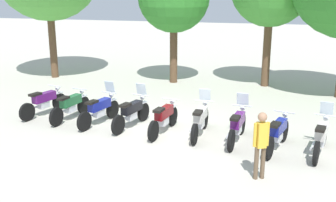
{
  "coord_description": "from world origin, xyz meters",
  "views": [
    {
      "loc": [
        3.2,
        -12.07,
        4.56
      ],
      "look_at": [
        0.0,
        0.5,
        0.9
      ],
      "focal_mm": 44.14,
      "sensor_mm": 36.0,
      "label": 1
    }
  ],
  "objects_px": {
    "motorcycle_8": "(321,136)",
    "person_0": "(261,141)",
    "motorcycle_1": "(71,106)",
    "motorcycle_0": "(44,102)",
    "motorcycle_6": "(237,125)",
    "motorcycle_7": "(278,133)",
    "motorcycle_4": "(164,118)",
    "motorcycle_5": "(200,119)",
    "motorcycle_2": "(100,109)",
    "motorcycle_3": "(132,112)"
  },
  "relations": [
    {
      "from": "motorcycle_6",
      "to": "motorcycle_7",
      "type": "relative_size",
      "value": 1.02
    },
    {
      "from": "motorcycle_3",
      "to": "motorcycle_5",
      "type": "distance_m",
      "value": 2.33
    },
    {
      "from": "motorcycle_0",
      "to": "motorcycle_4",
      "type": "bearing_deg",
      "value": -83.22
    },
    {
      "from": "motorcycle_0",
      "to": "motorcycle_8",
      "type": "bearing_deg",
      "value": -82.3
    },
    {
      "from": "motorcycle_2",
      "to": "motorcycle_5",
      "type": "distance_m",
      "value": 3.5
    },
    {
      "from": "motorcycle_1",
      "to": "motorcycle_3",
      "type": "height_order",
      "value": "motorcycle_3"
    },
    {
      "from": "motorcycle_0",
      "to": "motorcycle_4",
      "type": "relative_size",
      "value": 0.98
    },
    {
      "from": "motorcycle_3",
      "to": "person_0",
      "type": "height_order",
      "value": "person_0"
    },
    {
      "from": "motorcycle_1",
      "to": "person_0",
      "type": "distance_m",
      "value": 7.28
    },
    {
      "from": "motorcycle_0",
      "to": "motorcycle_2",
      "type": "xyz_separation_m",
      "value": [
        2.34,
        -0.42,
        0.01
      ]
    },
    {
      "from": "motorcycle_0",
      "to": "motorcycle_7",
      "type": "xyz_separation_m",
      "value": [
        8.17,
        -1.27,
        0.0
      ]
    },
    {
      "from": "motorcycle_5",
      "to": "motorcycle_6",
      "type": "bearing_deg",
      "value": -99.81
    },
    {
      "from": "motorcycle_2",
      "to": "motorcycle_3",
      "type": "xyz_separation_m",
      "value": [
        1.17,
        -0.05,
        0.0
      ]
    },
    {
      "from": "motorcycle_4",
      "to": "motorcycle_8",
      "type": "distance_m",
      "value": 4.71
    },
    {
      "from": "motorcycle_0",
      "to": "motorcycle_1",
      "type": "bearing_deg",
      "value": -84.89
    },
    {
      "from": "motorcycle_5",
      "to": "person_0",
      "type": "distance_m",
      "value": 3.29
    },
    {
      "from": "motorcycle_6",
      "to": "person_0",
      "type": "xyz_separation_m",
      "value": [
        0.74,
        -2.38,
        0.47
      ]
    },
    {
      "from": "motorcycle_5",
      "to": "motorcycle_6",
      "type": "relative_size",
      "value": 1.0
    },
    {
      "from": "motorcycle_1",
      "to": "motorcycle_8",
      "type": "height_order",
      "value": "motorcycle_8"
    },
    {
      "from": "motorcycle_5",
      "to": "motorcycle_2",
      "type": "bearing_deg",
      "value": 88.05
    },
    {
      "from": "motorcycle_4",
      "to": "motorcycle_0",
      "type": "bearing_deg",
      "value": 89.55
    },
    {
      "from": "motorcycle_0",
      "to": "motorcycle_5",
      "type": "bearing_deg",
      "value": -80.88
    },
    {
      "from": "motorcycle_4",
      "to": "motorcycle_2",
      "type": "bearing_deg",
      "value": 90.8
    },
    {
      "from": "motorcycle_3",
      "to": "motorcycle_5",
      "type": "height_order",
      "value": "same"
    },
    {
      "from": "motorcycle_4",
      "to": "motorcycle_1",
      "type": "bearing_deg",
      "value": 90.11
    },
    {
      "from": "motorcycle_4",
      "to": "person_0",
      "type": "height_order",
      "value": "person_0"
    },
    {
      "from": "motorcycle_1",
      "to": "motorcycle_6",
      "type": "bearing_deg",
      "value": -87.39
    },
    {
      "from": "motorcycle_2",
      "to": "motorcycle_4",
      "type": "xyz_separation_m",
      "value": [
        2.33,
        -0.31,
        -0.01
      ]
    },
    {
      "from": "motorcycle_6",
      "to": "motorcycle_3",
      "type": "bearing_deg",
      "value": 89.37
    },
    {
      "from": "motorcycle_3",
      "to": "motorcycle_1",
      "type": "bearing_deg",
      "value": 97.22
    },
    {
      "from": "motorcycle_5",
      "to": "person_0",
      "type": "relative_size",
      "value": 1.3
    },
    {
      "from": "motorcycle_1",
      "to": "motorcycle_3",
      "type": "relative_size",
      "value": 1.01
    },
    {
      "from": "motorcycle_6",
      "to": "person_0",
      "type": "height_order",
      "value": "person_0"
    },
    {
      "from": "motorcycle_7",
      "to": "motorcycle_6",
      "type": "bearing_deg",
      "value": 88.65
    },
    {
      "from": "person_0",
      "to": "motorcycle_0",
      "type": "bearing_deg",
      "value": -139.4
    },
    {
      "from": "motorcycle_4",
      "to": "person_0",
      "type": "xyz_separation_m",
      "value": [
        3.08,
        -2.57,
        0.49
      ]
    },
    {
      "from": "motorcycle_8",
      "to": "person_0",
      "type": "bearing_deg",
      "value": 154.43
    },
    {
      "from": "motorcycle_5",
      "to": "motorcycle_6",
      "type": "height_order",
      "value": "same"
    },
    {
      "from": "motorcycle_8",
      "to": "person_0",
      "type": "distance_m",
      "value": 2.6
    },
    {
      "from": "motorcycle_7",
      "to": "person_0",
      "type": "distance_m",
      "value": 2.13
    },
    {
      "from": "motorcycle_3",
      "to": "motorcycle_2",
      "type": "bearing_deg",
      "value": 100.97
    },
    {
      "from": "motorcycle_6",
      "to": "motorcycle_7",
      "type": "xyz_separation_m",
      "value": [
        1.17,
        -0.35,
        -0.01
      ]
    },
    {
      "from": "motorcycle_6",
      "to": "motorcycle_0",
      "type": "bearing_deg",
      "value": 89.31
    },
    {
      "from": "motorcycle_5",
      "to": "motorcycle_8",
      "type": "relative_size",
      "value": 1.02
    },
    {
      "from": "motorcycle_8",
      "to": "motorcycle_6",
      "type": "bearing_deg",
      "value": 93.6
    },
    {
      "from": "motorcycle_2",
      "to": "motorcycle_7",
      "type": "xyz_separation_m",
      "value": [
        5.83,
        -0.85,
        -0.01
      ]
    },
    {
      "from": "motorcycle_3",
      "to": "person_0",
      "type": "relative_size",
      "value": 1.28
    },
    {
      "from": "motorcycle_0",
      "to": "motorcycle_7",
      "type": "distance_m",
      "value": 8.26
    },
    {
      "from": "motorcycle_6",
      "to": "motorcycle_8",
      "type": "xyz_separation_m",
      "value": [
        2.34,
        -0.39,
        0.0
      ]
    },
    {
      "from": "motorcycle_4",
      "to": "motorcycle_8",
      "type": "height_order",
      "value": "motorcycle_8"
    }
  ]
}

